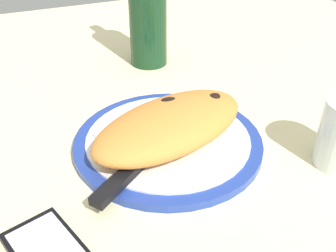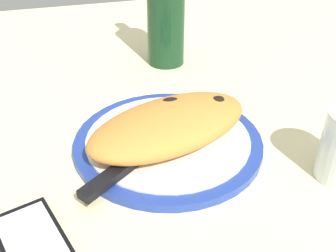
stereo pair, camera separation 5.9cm
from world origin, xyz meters
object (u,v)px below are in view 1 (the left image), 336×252
Objects in this scene: calzone at (173,124)px; knife at (134,167)px; plate at (168,142)px; fork at (131,125)px; wine_bottle at (148,6)px.

calzone is 1.39× the size of knife.
fork reaches higher than plate.
calzone is at bearing 120.90° from plate.
fork is 0.76× the size of knife.
knife is at bearing 73.78° from fork.
knife is at bearing 37.03° from plate.
fork is at bearing -49.56° from plate.
fork is 28.83cm from wine_bottle.
calzone is at bearing 129.19° from fork.
wine_bottle is at bearing -103.66° from calzone.
fork is (4.12, -4.83, 1.00)cm from plate.
calzone is 0.98× the size of wine_bottle.
plate is at bearing 130.44° from fork.
calzone is 9.09cm from knife.
fork is 0.53× the size of wine_bottle.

